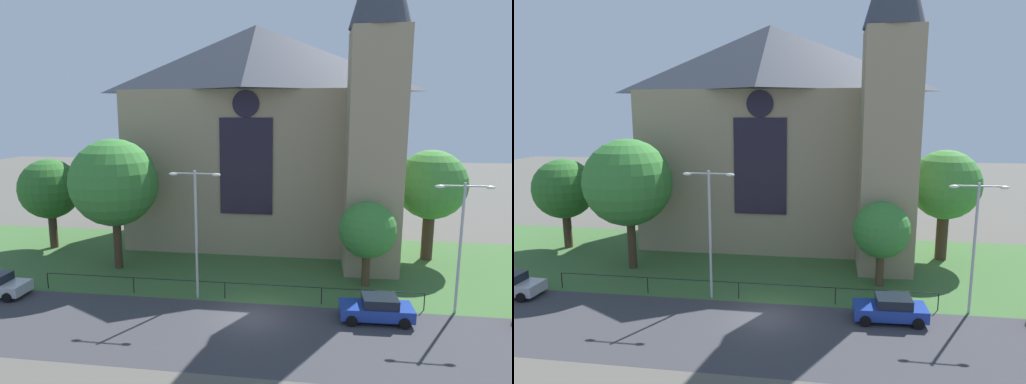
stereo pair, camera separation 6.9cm
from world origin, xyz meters
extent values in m
plane|color=#56544C|center=(0.00, 10.00, 0.00)|extent=(160.00, 160.00, 0.00)
cube|color=#38383D|center=(0.00, -2.00, 0.00)|extent=(120.00, 8.00, 0.01)
cube|color=#3D6633|center=(0.00, 8.00, 0.00)|extent=(120.00, 20.00, 0.01)
cube|color=tan|center=(-2.18, 17.45, 7.00)|extent=(22.00, 12.00, 14.00)
pyramid|color=#383D47|center=(-2.18, 17.45, 17.00)|extent=(22.00, 12.00, 6.00)
cube|color=black|center=(-2.18, 11.40, 7.70)|extent=(4.40, 0.16, 8.00)
cylinder|color=black|center=(-2.18, 11.40, 12.80)|extent=(2.20, 0.15, 2.20)
cube|color=tan|center=(7.82, 9.45, 9.00)|extent=(4.00, 4.00, 18.00)
cylinder|color=black|center=(-2.18, 2.50, 1.10)|extent=(25.19, 0.05, 0.05)
cylinder|color=black|center=(-14.77, 2.50, 0.55)|extent=(0.07, 0.07, 1.10)
cylinder|color=black|center=(-8.47, 2.50, 0.55)|extent=(0.07, 0.07, 1.10)
cylinder|color=black|center=(-2.18, 2.50, 0.55)|extent=(0.07, 0.07, 1.10)
cylinder|color=black|center=(4.12, 2.50, 0.55)|extent=(0.06, 0.07, 1.10)
cylinder|color=black|center=(10.42, 2.50, 0.55)|extent=(0.07, 0.07, 1.10)
cylinder|color=#423021|center=(-11.72, 7.15, 2.16)|extent=(0.64, 0.64, 4.31)
sphere|color=#387F33|center=(-11.72, 7.15, 6.83)|extent=(6.70, 6.70, 6.70)
cylinder|color=#423021|center=(12.90, 12.70, 2.10)|extent=(0.92, 0.92, 4.20)
sphere|color=#428C38|center=(12.90, 12.70, 6.32)|extent=(5.67, 5.67, 5.67)
cylinder|color=#4C3823|center=(7.22, 6.06, 1.30)|extent=(0.57, 0.57, 2.60)
sphere|color=#387F33|center=(7.22, 6.06, 4.09)|extent=(3.96, 3.96, 3.96)
cylinder|color=#423021|center=(-19.93, 11.40, 1.71)|extent=(0.71, 0.71, 3.43)
sphere|color=#2D6B28|center=(-19.93, 11.40, 5.42)|extent=(5.32, 5.32, 5.32)
cylinder|color=#B2B2B7|center=(-3.99, 2.40, 4.25)|extent=(0.16, 0.16, 8.50)
cylinder|color=#B2B2B7|center=(-4.69, 2.40, 8.30)|extent=(1.40, 0.10, 0.10)
cylinder|color=#B2B2B7|center=(-3.29, 2.40, 8.30)|extent=(1.40, 0.10, 0.10)
ellipsoid|color=white|center=(-5.39, 2.40, 8.25)|extent=(0.57, 0.26, 0.20)
ellipsoid|color=white|center=(-2.59, 2.40, 8.25)|extent=(0.57, 0.26, 0.20)
cylinder|color=#B2B2B7|center=(12.21, 2.40, 4.03)|extent=(0.16, 0.16, 8.07)
cylinder|color=#B2B2B7|center=(11.51, 2.40, 7.87)|extent=(1.40, 0.10, 0.10)
cylinder|color=#B2B2B7|center=(12.91, 2.40, 7.87)|extent=(1.40, 0.10, 0.10)
ellipsoid|color=white|center=(10.81, 2.40, 7.82)|extent=(0.57, 0.26, 0.20)
ellipsoid|color=white|center=(13.61, 2.40, 7.82)|extent=(0.57, 0.26, 0.20)
cylinder|color=black|center=(-15.95, 1.76, 0.32)|extent=(0.64, 0.23, 0.64)
cylinder|color=black|center=(-15.98, -0.04, 0.32)|extent=(0.64, 0.23, 0.64)
cube|color=#1E3899|center=(7.26, 0.68, 0.61)|extent=(4.26, 1.94, 0.70)
cube|color=black|center=(7.46, 0.68, 1.23)|extent=(2.05, 1.66, 0.55)
cylinder|color=black|center=(5.82, -0.27, 0.32)|extent=(0.65, 0.24, 0.64)
cylinder|color=black|center=(5.76, 1.53, 0.32)|extent=(0.65, 0.24, 0.64)
cylinder|color=black|center=(8.76, -0.18, 0.32)|extent=(0.65, 0.24, 0.64)
cylinder|color=black|center=(8.70, 1.62, 0.32)|extent=(0.65, 0.24, 0.64)
camera|label=1|loc=(3.62, -24.14, 12.02)|focal=30.74mm
camera|label=2|loc=(3.69, -24.13, 12.02)|focal=30.74mm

